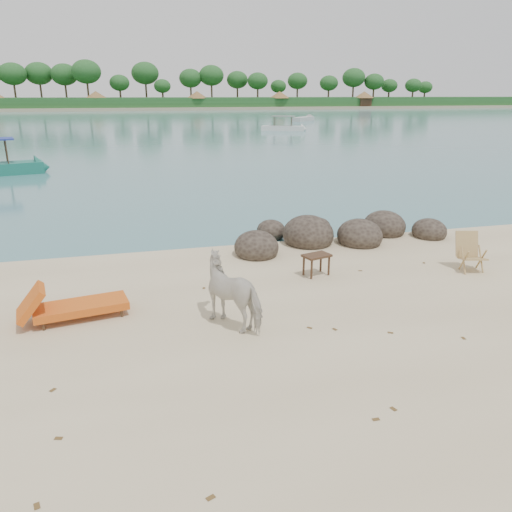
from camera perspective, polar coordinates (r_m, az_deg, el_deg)
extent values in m
plane|color=#3D727B|center=(97.25, -13.36, 15.20)|extent=(400.00, 400.00, 0.00)
cube|color=tan|center=(177.19, -14.24, 16.23)|extent=(420.00, 90.00, 1.40)
cube|color=#1E4C1E|center=(142.17, -14.04, 16.68)|extent=(420.00, 18.00, 2.40)
ellipsoid|color=black|center=(13.10, 0.05, 0.88)|extent=(1.17, 1.29, 0.88)
ellipsoid|color=black|center=(14.23, 5.97, 2.37)|extent=(1.43, 1.58, 1.07)
ellipsoid|color=black|center=(14.43, 11.75, 2.18)|extent=(1.26, 1.38, 0.94)
ellipsoid|color=black|center=(15.66, 14.43, 3.23)|extent=(1.25, 1.37, 0.94)
ellipsoid|color=black|center=(15.66, 19.17, 2.61)|extent=(0.99, 1.08, 0.74)
ellipsoid|color=black|center=(14.92, 1.74, 2.81)|extent=(0.86, 0.95, 0.65)
ellipsoid|color=black|center=(15.62, 7.19, 3.27)|extent=(0.71, 0.78, 0.53)
imported|color=silver|center=(9.10, -2.35, -4.17)|extent=(1.42, 1.62, 1.27)
plane|color=brown|center=(9.50, 22.60, -8.81)|extent=(0.11, 0.11, 0.00)
plane|color=brown|center=(6.19, -23.73, -24.88)|extent=(0.12, 0.12, 0.00)
plane|color=brown|center=(7.28, 15.42, -16.68)|extent=(0.13, 0.13, 0.00)
plane|color=brown|center=(7.96, -22.18, -14.17)|extent=(0.14, 0.14, 0.00)
plane|color=brown|center=(12.22, 11.83, -1.79)|extent=(0.12, 0.12, 0.00)
plane|color=brown|center=(9.20, 6.14, -8.32)|extent=(0.14, 0.14, 0.00)
plane|color=brown|center=(9.28, 15.10, -8.61)|extent=(0.14, 0.14, 0.00)
plane|color=brown|center=(5.86, -5.20, -26.00)|extent=(0.13, 0.13, 0.00)
plane|color=brown|center=(9.20, 8.98, -8.43)|extent=(0.13, 0.13, 0.00)
plane|color=brown|center=(7.00, -21.61, -18.98)|extent=(0.12, 0.12, 0.00)
plane|color=brown|center=(7.03, 13.52, -17.88)|extent=(0.10, 0.10, 0.00)
plane|color=brown|center=(10.98, -5.97, -3.81)|extent=(0.12, 0.12, 0.00)
plane|color=brown|center=(13.21, 18.62, -0.86)|extent=(0.14, 0.14, 0.00)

